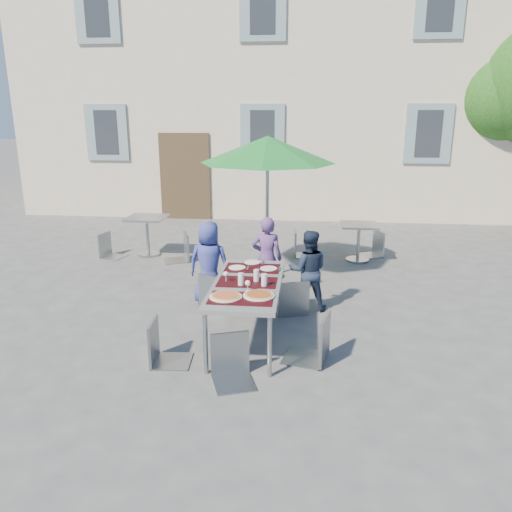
# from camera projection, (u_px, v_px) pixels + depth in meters

# --- Properties ---
(ground) EXTENTS (90.00, 90.00, 0.00)m
(ground) POSITION_uv_depth(u_px,v_px,m) (202.00, 353.00, 5.82)
(ground) COLOR #48484B
(ground) RESTS_ON ground
(building) EXTENTS (13.60, 8.20, 11.10)m
(building) POSITION_uv_depth(u_px,v_px,m) (275.00, 40.00, 15.45)
(building) COLOR beige
(building) RESTS_ON ground
(dining_table) EXTENTS (0.80, 1.85, 0.76)m
(dining_table) POSITION_uv_depth(u_px,v_px,m) (247.00, 286.00, 5.97)
(dining_table) COLOR #4B4A50
(dining_table) RESTS_ON ground
(pizza_near_left) EXTENTS (0.36, 0.36, 0.03)m
(pizza_near_left) POSITION_uv_depth(u_px,v_px,m) (226.00, 296.00, 5.46)
(pizza_near_left) COLOR white
(pizza_near_left) RESTS_ON dining_table
(pizza_near_right) EXTENTS (0.35, 0.35, 0.03)m
(pizza_near_right) POSITION_uv_depth(u_px,v_px,m) (259.00, 295.00, 5.49)
(pizza_near_right) COLOR white
(pizza_near_right) RESTS_ON dining_table
(glassware) EXTENTS (0.54, 0.42, 0.15)m
(glassware) POSITION_uv_depth(u_px,v_px,m) (250.00, 278.00, 5.84)
(glassware) COLOR silver
(glassware) RESTS_ON dining_table
(place_settings) EXTENTS (0.67, 0.48, 0.01)m
(place_settings) POSITION_uv_depth(u_px,v_px,m) (253.00, 266.00, 6.55)
(place_settings) COLOR white
(place_settings) RESTS_ON dining_table
(child_0) EXTENTS (0.62, 0.43, 1.22)m
(child_0) POSITION_uv_depth(u_px,v_px,m) (209.00, 263.00, 7.18)
(child_0) COLOR #333D8E
(child_0) RESTS_ON ground
(child_1) EXTENTS (0.48, 0.33, 1.25)m
(child_1) POSITION_uv_depth(u_px,v_px,m) (267.00, 258.00, 7.36)
(child_1) COLOR #613D7C
(child_1) RESTS_ON ground
(child_2) EXTENTS (0.57, 0.34, 1.15)m
(child_2) POSITION_uv_depth(u_px,v_px,m) (308.00, 270.00, 6.97)
(child_2) COLOR #1B263D
(child_2) RESTS_ON ground
(chair_0) EXTENTS (0.58, 0.58, 1.01)m
(chair_0) POSITION_uv_depth(u_px,v_px,m) (216.00, 269.00, 6.95)
(chair_0) COLOR gray
(chair_0) RESTS_ON ground
(chair_1) EXTENTS (0.48, 0.49, 0.84)m
(chair_1) POSITION_uv_depth(u_px,v_px,m) (256.00, 279.00, 6.90)
(chair_1) COLOR gray
(chair_1) RESTS_ON ground
(chair_2) EXTENTS (0.52, 0.53, 0.95)m
(chair_2) POSITION_uv_depth(u_px,v_px,m) (293.00, 276.00, 6.80)
(chair_2) COLOR slate
(chair_2) RESTS_ON ground
(chair_3) EXTENTS (0.45, 0.45, 0.94)m
(chair_3) POSITION_uv_depth(u_px,v_px,m) (161.00, 316.00, 5.46)
(chair_3) COLOR gray
(chair_3) RESTS_ON ground
(chair_4) EXTENTS (0.56, 0.56, 1.06)m
(chair_4) POSITION_uv_depth(u_px,v_px,m) (316.00, 309.00, 5.48)
(chair_4) COLOR gray
(chair_4) RESTS_ON ground
(chair_5) EXTENTS (0.53, 0.53, 0.93)m
(chair_5) POSITION_uv_depth(u_px,v_px,m) (231.00, 332.00, 5.10)
(chair_5) COLOR gray
(chair_5) RESTS_ON ground
(patio_umbrella) EXTENTS (2.18, 2.18, 2.35)m
(patio_umbrella) POSITION_uv_depth(u_px,v_px,m) (268.00, 151.00, 7.90)
(patio_umbrella) COLOR #98999F
(patio_umbrella) RESTS_ON ground
(cafe_table_0) EXTENTS (0.72, 0.72, 0.77)m
(cafe_table_0) POSITION_uv_depth(u_px,v_px,m) (147.00, 229.00, 9.65)
(cafe_table_0) COLOR #98999F
(cafe_table_0) RESTS_ON ground
(bg_chair_l_0) EXTENTS (0.48, 0.48, 0.90)m
(bg_chair_l_0) POSITION_uv_depth(u_px,v_px,m) (108.00, 231.00, 9.54)
(bg_chair_l_0) COLOR #91999D
(bg_chair_l_0) RESTS_ON ground
(bg_chair_r_0) EXTENTS (0.58, 0.58, 1.00)m
(bg_chair_r_0) POSITION_uv_depth(u_px,v_px,m) (180.00, 230.00, 9.28)
(bg_chair_r_0) COLOR #90969B
(bg_chair_r_0) RESTS_ON ground
(cafe_table_1) EXTENTS (0.66, 0.66, 0.71)m
(cafe_table_1) POSITION_uv_depth(u_px,v_px,m) (359.00, 236.00, 9.30)
(cafe_table_1) COLOR #98999F
(cafe_table_1) RESTS_ON ground
(bg_chair_l_1) EXTENTS (0.44, 0.44, 0.94)m
(bg_chair_l_1) POSITION_uv_depth(u_px,v_px,m) (301.00, 228.00, 9.59)
(bg_chair_l_1) COLOR gray
(bg_chair_l_1) RESTS_ON ground
(bg_chair_r_1) EXTENTS (0.54, 0.54, 0.93)m
(bg_chair_r_1) POSITION_uv_depth(u_px,v_px,m) (375.00, 228.00, 9.62)
(bg_chair_r_1) COLOR #91979C
(bg_chair_r_1) RESTS_ON ground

